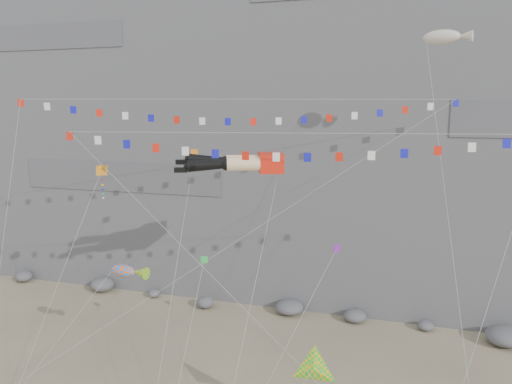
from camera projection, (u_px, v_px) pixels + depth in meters
cliff at (322, 53)px, 56.34m from camera, size 80.00×28.00×50.00m
talus_boulders at (289, 308)px, 46.18m from camera, size 60.00×3.00×1.20m
legs_kite at (241, 163)px, 34.60m from camera, size 7.86×17.45×22.00m
flag_banner_upper at (240, 100)px, 37.40m from camera, size 31.08×18.51×26.87m
flag_banner_lower at (292, 133)px, 30.36m from camera, size 28.35×9.21×20.38m
harlequin_kite at (101, 172)px, 34.92m from camera, size 3.68×7.98×16.34m
fish_windsock at (123, 271)px, 32.54m from camera, size 7.76×5.62×11.33m
delta_kite at (314, 369)px, 26.36m from camera, size 5.40×5.78×8.43m
blimp_windsock at (442, 38)px, 33.72m from camera, size 4.52×13.68×26.79m
small_kite_a at (194, 157)px, 37.33m from camera, size 3.81×14.95×21.30m
small_kite_b at (335, 252)px, 31.10m from camera, size 5.14×10.43×14.74m
small_kite_c at (203, 264)px, 32.65m from camera, size 2.28×11.18×13.94m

